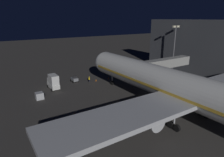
{
  "coord_description": "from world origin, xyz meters",
  "views": [
    {
      "loc": [
        28.9,
        24.95,
        18.01
      ],
      "look_at": [
        3.0,
        -14.57,
        3.5
      ],
      "focal_mm": 31.49,
      "sensor_mm": 36.0,
      "label": 1
    }
  ],
  "objects_px": {
    "pushback_tug": "(75,79)",
    "cargo_truck_aft": "(53,82)",
    "airliner_at_gate": "(200,96)",
    "ground_crew_near_nose_gear": "(89,79)",
    "baggage_container_mid_row": "(39,96)",
    "jet_bridge": "(159,64)",
    "apron_floodlight_mast": "(174,45)",
    "traffic_cone_nose_port": "(108,78)",
    "traffic_cone_nose_starboard": "(96,80)"
  },
  "relations": [
    {
      "from": "pushback_tug",
      "to": "cargo_truck_aft",
      "type": "distance_m",
      "value": 7.55
    },
    {
      "from": "airliner_at_gate",
      "to": "ground_crew_near_nose_gear",
      "type": "distance_m",
      "value": 32.87
    },
    {
      "from": "pushback_tug",
      "to": "baggage_container_mid_row",
      "type": "xyz_separation_m",
      "value": [
        11.93,
        7.61,
        0.01
      ]
    },
    {
      "from": "jet_bridge",
      "to": "pushback_tug",
      "type": "xyz_separation_m",
      "value": [
        18.76,
        -15.18,
        -5.05
      ]
    },
    {
      "from": "airliner_at_gate",
      "to": "apron_floodlight_mast",
      "type": "distance_m",
      "value": 37.36
    },
    {
      "from": "ground_crew_near_nose_gear",
      "to": "airliner_at_gate",
      "type": "bearing_deg",
      "value": 97.8
    },
    {
      "from": "ground_crew_near_nose_gear",
      "to": "baggage_container_mid_row",
      "type": "bearing_deg",
      "value": 17.57
    },
    {
      "from": "baggage_container_mid_row",
      "to": "pushback_tug",
      "type": "bearing_deg",
      "value": -147.48
    },
    {
      "from": "baggage_container_mid_row",
      "to": "traffic_cone_nose_port",
      "type": "bearing_deg",
      "value": -167.61
    },
    {
      "from": "pushback_tug",
      "to": "ground_crew_near_nose_gear",
      "type": "height_order",
      "value": "pushback_tug"
    },
    {
      "from": "pushback_tug",
      "to": "traffic_cone_nose_port",
      "type": "relative_size",
      "value": 4.15
    },
    {
      "from": "ground_crew_near_nose_gear",
      "to": "pushback_tug",
      "type": "bearing_deg",
      "value": -38.53
    },
    {
      "from": "pushback_tug",
      "to": "baggage_container_mid_row",
      "type": "distance_m",
      "value": 14.15
    },
    {
      "from": "pushback_tug",
      "to": "traffic_cone_nose_starboard",
      "type": "relative_size",
      "value": 4.15
    },
    {
      "from": "jet_bridge",
      "to": "baggage_container_mid_row",
      "type": "bearing_deg",
      "value": -13.86
    },
    {
      "from": "jet_bridge",
      "to": "cargo_truck_aft",
      "type": "xyz_separation_m",
      "value": [
        25.78,
        -12.67,
        -3.87
      ]
    },
    {
      "from": "airliner_at_gate",
      "to": "baggage_container_mid_row",
      "type": "xyz_separation_m",
      "value": [
        19.79,
        -27.35,
        -4.94
      ]
    },
    {
      "from": "jet_bridge",
      "to": "ground_crew_near_nose_gear",
      "type": "distance_m",
      "value": 20.32
    },
    {
      "from": "cargo_truck_aft",
      "to": "traffic_cone_nose_starboard",
      "type": "xyz_separation_m",
      "value": [
        -12.67,
        0.27,
        -1.68
      ]
    },
    {
      "from": "jet_bridge",
      "to": "apron_floodlight_mast",
      "type": "height_order",
      "value": "apron_floodlight_mast"
    },
    {
      "from": "airliner_at_gate",
      "to": "traffic_cone_nose_starboard",
      "type": "xyz_separation_m",
      "value": [
        2.2,
        -32.18,
        -5.45
      ]
    },
    {
      "from": "airliner_at_gate",
      "to": "jet_bridge",
      "type": "xyz_separation_m",
      "value": [
        -10.9,
        -19.78,
        0.1
      ]
    },
    {
      "from": "pushback_tug",
      "to": "ground_crew_near_nose_gear",
      "type": "xyz_separation_m",
      "value": [
        -3.44,
        2.74,
        0.18
      ]
    },
    {
      "from": "pushback_tug",
      "to": "cargo_truck_aft",
      "type": "bearing_deg",
      "value": 19.68
    },
    {
      "from": "cargo_truck_aft",
      "to": "ground_crew_near_nose_gear",
      "type": "height_order",
      "value": "cargo_truck_aft"
    },
    {
      "from": "airliner_at_gate",
      "to": "ground_crew_near_nose_gear",
      "type": "xyz_separation_m",
      "value": [
        4.41,
        -32.22,
        -4.77
      ]
    },
    {
      "from": "ground_crew_near_nose_gear",
      "to": "traffic_cone_nose_starboard",
      "type": "xyz_separation_m",
      "value": [
        -2.21,
        0.04,
        -0.69
      ]
    },
    {
      "from": "apron_floodlight_mast",
      "to": "traffic_cone_nose_port",
      "type": "xyz_separation_m",
      "value": [
        23.3,
        -5.11,
        -8.99
      ]
    },
    {
      "from": "jet_bridge",
      "to": "ground_crew_near_nose_gear",
      "type": "relative_size",
      "value": 11.46
    },
    {
      "from": "baggage_container_mid_row",
      "to": "traffic_cone_nose_starboard",
      "type": "xyz_separation_m",
      "value": [
        -17.59,
        -4.83,
        -0.51
      ]
    },
    {
      "from": "airliner_at_gate",
      "to": "baggage_container_mid_row",
      "type": "relative_size",
      "value": 39.86
    },
    {
      "from": "baggage_container_mid_row",
      "to": "traffic_cone_nose_starboard",
      "type": "height_order",
      "value": "baggage_container_mid_row"
    },
    {
      "from": "jet_bridge",
      "to": "airliner_at_gate",
      "type": "bearing_deg",
      "value": 61.13
    },
    {
      "from": "apron_floodlight_mast",
      "to": "cargo_truck_aft",
      "type": "bearing_deg",
      "value": -7.58
    },
    {
      "from": "jet_bridge",
      "to": "traffic_cone_nose_starboard",
      "type": "xyz_separation_m",
      "value": [
        13.1,
        -12.41,
        -5.55
      ]
    },
    {
      "from": "traffic_cone_nose_port",
      "to": "traffic_cone_nose_starboard",
      "type": "xyz_separation_m",
      "value": [
        4.4,
        0.0,
        0.0
      ]
    },
    {
      "from": "jet_bridge",
      "to": "baggage_container_mid_row",
      "type": "xyz_separation_m",
      "value": [
        30.69,
        -7.57,
        -5.04
      ]
    },
    {
      "from": "jet_bridge",
      "to": "traffic_cone_nose_starboard",
      "type": "distance_m",
      "value": 18.88
    },
    {
      "from": "cargo_truck_aft",
      "to": "traffic_cone_nose_starboard",
      "type": "bearing_deg",
      "value": 178.8
    },
    {
      "from": "cargo_truck_aft",
      "to": "apron_floodlight_mast",
      "type": "bearing_deg",
      "value": 172.42
    },
    {
      "from": "airliner_at_gate",
      "to": "apron_floodlight_mast",
      "type": "height_order",
      "value": "airliner_at_gate"
    },
    {
      "from": "ground_crew_near_nose_gear",
      "to": "traffic_cone_nose_starboard",
      "type": "relative_size",
      "value": 3.18
    },
    {
      "from": "airliner_at_gate",
      "to": "traffic_cone_nose_port",
      "type": "distance_m",
      "value": 32.72
    },
    {
      "from": "ground_crew_near_nose_gear",
      "to": "traffic_cone_nose_starboard",
      "type": "distance_m",
      "value": 2.32
    },
    {
      "from": "cargo_truck_aft",
      "to": "pushback_tug",
      "type": "bearing_deg",
      "value": -160.32
    },
    {
      "from": "baggage_container_mid_row",
      "to": "apron_floodlight_mast",
      "type": "bearing_deg",
      "value": 179.65
    },
    {
      "from": "ground_crew_near_nose_gear",
      "to": "jet_bridge",
      "type": "bearing_deg",
      "value": 140.91
    },
    {
      "from": "apron_floodlight_mast",
      "to": "baggage_container_mid_row",
      "type": "distance_m",
      "value": 46.08
    },
    {
      "from": "jet_bridge",
      "to": "traffic_cone_nose_starboard",
      "type": "relative_size",
      "value": 36.51
    },
    {
      "from": "jet_bridge",
      "to": "pushback_tug",
      "type": "relative_size",
      "value": 8.8
    }
  ]
}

